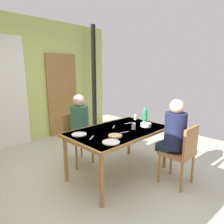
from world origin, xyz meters
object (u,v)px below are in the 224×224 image
dining_table (119,134)px  person_near_diner (174,130)px  chair_near_diner (182,152)px  serving_bowl_center (146,125)px  water_bottle_green_near (145,115)px  chair_far_diner (76,135)px  person_far_diner (80,121)px

dining_table → person_near_diner: (0.42, -0.68, 0.12)m
chair_near_diner → serving_bowl_center: chair_near_diner is taller
person_near_diner → water_bottle_green_near: 0.69m
chair_far_diner → person_far_diner: size_ratio=1.13×
person_far_diner → chair_near_diner: bearing=113.5°
person_near_diner → person_far_diner: bearing=115.6°
chair_near_diner → person_far_diner: 1.65m
dining_table → chair_near_diner: bearing=-62.7°
person_far_diner → water_bottle_green_near: (0.85, -0.70, 0.07)m
chair_far_diner → person_near_diner: size_ratio=1.13×
water_bottle_green_near → person_near_diner: bearing=-106.7°
chair_near_diner → person_near_diner: (-0.00, 0.14, 0.28)m
dining_table → person_far_diner: person_far_diner is taller
person_near_diner → chair_far_diner: bearing=113.5°
dining_table → chair_far_diner: (-0.23, 0.82, -0.16)m
person_near_diner → person_far_diner: (-0.65, 1.36, 0.00)m
chair_near_diner → person_near_diner: person_near_diner is taller
water_bottle_green_near → dining_table: bearing=178.0°
water_bottle_green_near → serving_bowl_center: 0.26m
person_near_diner → serving_bowl_center: person_near_diner is taller
chair_near_diner → chair_far_diner: size_ratio=1.00×
chair_far_diner → person_near_diner: (0.65, -1.49, 0.28)m
water_bottle_green_near → serving_bowl_center: (-0.18, -0.16, -0.10)m
chair_near_diner → water_bottle_green_near: (0.20, 0.79, 0.35)m
person_far_diner → serving_bowl_center: (0.66, -0.86, -0.03)m
person_far_diner → serving_bowl_center: person_far_diner is taller
dining_table → chair_near_diner: chair_near_diner is taller
chair_far_diner → person_far_diner: (0.00, -0.14, 0.28)m
water_bottle_green_near → chair_far_diner: bearing=135.3°
person_near_diner → water_bottle_green_near: bearing=73.3°
person_far_diner → water_bottle_green_near: size_ratio=2.86×
chair_near_diner → dining_table: bearing=117.3°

